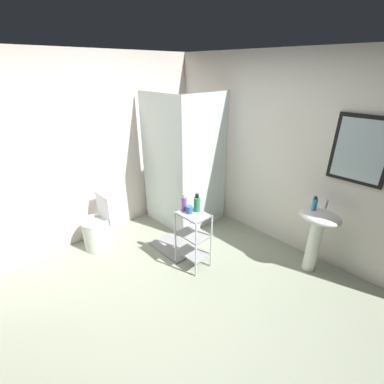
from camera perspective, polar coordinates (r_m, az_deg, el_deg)
The scene contains 13 objects.
ground_plane at distance 3.15m, azimuth -3.17°, elevation -22.05°, with size 4.20×4.20×0.02m, color gray.
wall_back at distance 3.76m, azimuth 18.47°, elevation 7.69°, with size 4.20×0.14×2.50m.
wall_left at distance 3.90m, azimuth -21.95°, elevation 7.73°, with size 0.10×4.20×2.50m, color white.
shower_stall at distance 4.24m, azimuth -1.59°, elevation -0.53°, with size 0.92×0.92×2.00m.
pedestal_sink at distance 3.48m, azimuth 25.04°, elevation -7.15°, with size 0.46×0.37×0.81m.
sink_faucet at distance 3.45m, azimuth 26.65°, elevation -2.38°, with size 0.03×0.03×0.10m, color silver.
toilet at distance 3.92m, azimuth -18.94°, elevation -6.82°, with size 0.37×0.49×0.76m.
storage_cart at distance 3.30m, azimuth 0.25°, elevation -9.22°, with size 0.38×0.28×0.74m.
hand_soap_bottle at distance 3.35m, azimuth 24.58°, elevation -2.30°, with size 0.06×0.06×0.16m.
conditioner_bottle_purple at distance 3.17m, azimuth -1.69°, elevation -2.39°, with size 0.06×0.06×0.21m.
body_wash_bottle_green at distance 3.15m, azimuth 1.06°, elevation -2.50°, with size 0.07×0.07×0.22m.
rinse_cup at distance 3.14m, azimuth -0.58°, elevation -3.72°, with size 0.08×0.08×0.09m, color #3870B2.
bath_mat at distance 3.84m, azimuth -3.93°, elevation -11.54°, with size 0.60×0.40×0.02m, color gray.
Camera 1 is at (1.65, -1.36, 2.30)m, focal length 25.10 mm.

